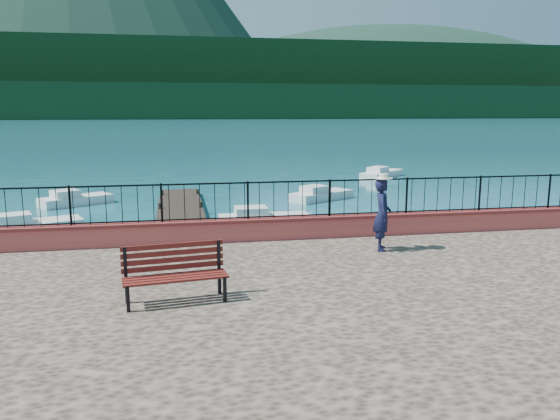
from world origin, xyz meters
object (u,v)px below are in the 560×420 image
object	(u,v)px
person	(382,215)
boat_1	(264,216)
boat_0	(29,222)
boat_2	(322,192)
boat_5	(382,171)
park_bench	(175,285)
boat_3	(76,197)

from	to	relation	value
person	boat_1	world-z (taller)	person
boat_0	boat_2	bearing A→B (deg)	1.28
boat_5	park_bench	bearing A→B (deg)	-161.90
park_bench	person	size ratio (longest dim) A/B	1.08
boat_2	boat_3	world-z (taller)	same
boat_0	boat_5	world-z (taller)	same
park_bench	person	xyz separation A→B (m)	(4.96, 2.80, 0.57)
person	boat_5	size ratio (longest dim) A/B	0.41
person	boat_3	distance (m)	18.40
boat_1	boat_5	bearing A→B (deg)	53.59
boat_0	boat_1	distance (m)	8.99
park_bench	boat_3	bearing A→B (deg)	97.33
person	boat_2	xyz separation A→B (m)	(2.46, 14.74, -1.68)
boat_1	boat_3	xyz separation A→B (m)	(-8.33, 6.54, 0.00)
boat_1	boat_5	distance (m)	17.81
boat_2	boat_5	xyz separation A→B (m)	(6.60, 8.56, 0.00)
person	boat_3	xyz separation A→B (m)	(-9.80, 15.49, -1.68)
boat_1	person	bearing A→B (deg)	-80.77
boat_2	boat_3	bearing A→B (deg)	146.16
boat_2	boat_3	distance (m)	12.28
boat_0	boat_2	world-z (taller)	same
park_bench	boat_2	distance (m)	19.08
boat_1	boat_2	distance (m)	7.01
boat_5	boat_1	bearing A→B (deg)	-169.93
park_bench	boat_5	size ratio (longest dim) A/B	0.44
park_bench	person	distance (m)	5.73
park_bench	boat_2	bearing A→B (deg)	59.58
boat_1	boat_5	world-z (taller)	same
park_bench	boat_5	distance (m)	29.66
boat_3	boat_1	bearing A→B (deg)	-70.87
person	boat_2	world-z (taller)	person
person	boat_2	bearing A→B (deg)	7.25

